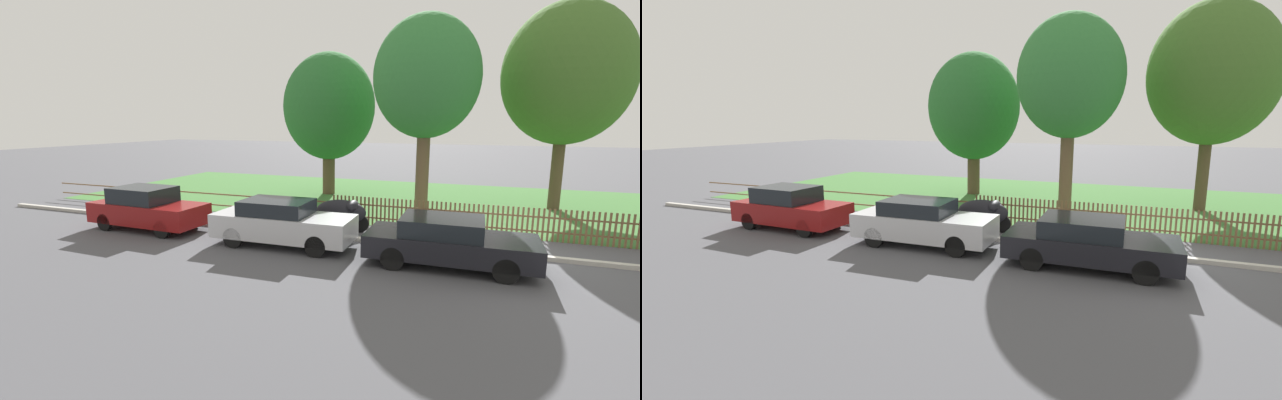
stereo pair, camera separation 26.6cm
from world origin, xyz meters
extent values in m
plane|color=#4C4C51|center=(0.00, 0.00, 0.00)|extent=(120.00, 120.00, 0.00)
cube|color=#B2ADA3|center=(0.00, 0.10, 0.06)|extent=(39.91, 0.20, 0.12)
cube|color=#3D7033|center=(0.00, 8.12, 0.01)|extent=(39.91, 11.80, 0.01)
cube|color=brown|center=(0.00, 2.24, 0.29)|extent=(39.91, 0.03, 0.05)
cube|color=brown|center=(0.00, 2.24, 0.75)|extent=(39.91, 0.03, 0.05)
cube|color=brown|center=(-5.87, 2.22, 0.52)|extent=(0.06, 0.03, 1.05)
cube|color=brown|center=(-5.72, 2.22, 0.52)|extent=(0.06, 0.03, 1.05)
cube|color=brown|center=(-5.57, 2.22, 0.52)|extent=(0.06, 0.03, 1.05)
cube|color=brown|center=(-5.42, 2.22, 0.52)|extent=(0.06, 0.03, 1.05)
cube|color=brown|center=(-5.28, 2.22, 0.52)|extent=(0.06, 0.03, 1.05)
cube|color=brown|center=(-5.13, 2.22, 0.52)|extent=(0.06, 0.03, 1.05)
cube|color=brown|center=(-4.98, 2.22, 0.52)|extent=(0.06, 0.03, 1.05)
cube|color=brown|center=(-4.83, 2.22, 0.52)|extent=(0.06, 0.03, 1.05)
cube|color=brown|center=(-4.68, 2.22, 0.52)|extent=(0.06, 0.03, 1.05)
cube|color=brown|center=(-4.53, 2.22, 0.52)|extent=(0.06, 0.03, 1.05)
cube|color=brown|center=(-4.38, 2.22, 0.52)|extent=(0.06, 0.03, 1.05)
cube|color=brown|center=(-4.24, 2.22, 0.52)|extent=(0.06, 0.03, 1.05)
cube|color=brown|center=(-4.09, 2.22, 0.52)|extent=(0.06, 0.03, 1.05)
cube|color=brown|center=(-3.94, 2.22, 0.52)|extent=(0.06, 0.03, 1.05)
cube|color=brown|center=(-3.79, 2.22, 0.52)|extent=(0.06, 0.03, 1.05)
cube|color=brown|center=(-3.64, 2.22, 0.52)|extent=(0.06, 0.03, 1.05)
cube|color=brown|center=(-3.49, 2.22, 0.52)|extent=(0.06, 0.03, 1.05)
cube|color=brown|center=(-3.34, 2.22, 0.52)|extent=(0.06, 0.03, 1.05)
cube|color=brown|center=(-3.19, 2.22, 0.52)|extent=(0.06, 0.03, 1.05)
cube|color=brown|center=(-3.05, 2.22, 0.52)|extent=(0.06, 0.03, 1.05)
cube|color=brown|center=(-2.90, 2.22, 0.52)|extent=(0.06, 0.03, 1.05)
cube|color=brown|center=(-2.75, 2.22, 0.52)|extent=(0.06, 0.03, 1.05)
cube|color=brown|center=(-2.60, 2.22, 0.52)|extent=(0.06, 0.03, 1.05)
cube|color=brown|center=(-2.45, 2.22, 0.52)|extent=(0.06, 0.03, 1.05)
cube|color=brown|center=(-2.30, 2.22, 0.52)|extent=(0.06, 0.03, 1.05)
cube|color=brown|center=(-2.15, 2.22, 0.52)|extent=(0.06, 0.03, 1.05)
cube|color=brown|center=(-2.01, 2.22, 0.52)|extent=(0.06, 0.03, 1.05)
cube|color=brown|center=(-1.86, 2.22, 0.52)|extent=(0.06, 0.03, 1.05)
cube|color=brown|center=(-1.71, 2.22, 0.52)|extent=(0.06, 0.03, 1.05)
cube|color=brown|center=(-1.56, 2.22, 0.52)|extent=(0.06, 0.03, 1.05)
cube|color=brown|center=(-1.41, 2.22, 0.52)|extent=(0.06, 0.03, 1.05)
cube|color=brown|center=(-1.26, 2.22, 0.52)|extent=(0.06, 0.03, 1.05)
cube|color=brown|center=(-1.11, 2.22, 0.52)|extent=(0.06, 0.03, 1.05)
cube|color=brown|center=(-0.97, 2.22, 0.52)|extent=(0.06, 0.03, 1.05)
cube|color=brown|center=(-0.82, 2.22, 0.52)|extent=(0.06, 0.03, 1.05)
cube|color=brown|center=(-0.67, 2.22, 0.52)|extent=(0.06, 0.03, 1.05)
cube|color=brown|center=(-0.52, 2.22, 0.52)|extent=(0.06, 0.03, 1.05)
cube|color=brown|center=(-0.37, 2.22, 0.52)|extent=(0.06, 0.03, 1.05)
cube|color=brown|center=(-0.22, 2.22, 0.52)|extent=(0.06, 0.03, 1.05)
cube|color=brown|center=(-0.07, 2.22, 0.52)|extent=(0.06, 0.03, 1.05)
cube|color=brown|center=(0.07, 2.22, 0.52)|extent=(0.06, 0.03, 1.05)
cube|color=brown|center=(0.22, 2.22, 0.52)|extent=(0.06, 0.03, 1.05)
cube|color=brown|center=(0.37, 2.22, 0.52)|extent=(0.06, 0.03, 1.05)
cube|color=brown|center=(0.52, 2.22, 0.52)|extent=(0.06, 0.03, 1.05)
cube|color=brown|center=(0.67, 2.22, 0.52)|extent=(0.06, 0.03, 1.05)
cube|color=brown|center=(0.82, 2.22, 0.52)|extent=(0.06, 0.03, 1.05)
cube|color=brown|center=(0.97, 2.22, 0.52)|extent=(0.06, 0.03, 1.05)
cube|color=brown|center=(1.11, 2.22, 0.52)|extent=(0.06, 0.03, 1.05)
cube|color=brown|center=(1.26, 2.22, 0.52)|extent=(0.06, 0.03, 1.05)
cube|color=brown|center=(1.41, 2.22, 0.52)|extent=(0.06, 0.03, 1.05)
cube|color=brown|center=(1.56, 2.22, 0.52)|extent=(0.06, 0.03, 1.05)
cube|color=brown|center=(1.71, 2.22, 0.52)|extent=(0.06, 0.03, 1.05)
cube|color=brown|center=(1.86, 2.22, 0.52)|extent=(0.06, 0.03, 1.05)
cube|color=brown|center=(2.01, 2.22, 0.52)|extent=(0.06, 0.03, 1.05)
cube|color=brown|center=(2.15, 2.22, 0.52)|extent=(0.06, 0.03, 1.05)
cube|color=brown|center=(2.30, 2.22, 0.52)|extent=(0.06, 0.03, 1.05)
cube|color=brown|center=(2.45, 2.22, 0.52)|extent=(0.06, 0.03, 1.05)
cube|color=brown|center=(2.60, 2.22, 0.52)|extent=(0.06, 0.03, 1.05)
cube|color=brown|center=(2.75, 2.22, 0.52)|extent=(0.06, 0.03, 1.05)
cube|color=brown|center=(2.90, 2.22, 0.52)|extent=(0.06, 0.03, 1.05)
cube|color=brown|center=(3.05, 2.22, 0.52)|extent=(0.06, 0.03, 1.05)
cube|color=brown|center=(3.19, 2.22, 0.52)|extent=(0.06, 0.03, 1.05)
cube|color=brown|center=(3.34, 2.22, 0.52)|extent=(0.06, 0.03, 1.05)
cube|color=brown|center=(3.49, 2.22, 0.52)|extent=(0.06, 0.03, 1.05)
cube|color=brown|center=(3.64, 2.22, 0.52)|extent=(0.06, 0.03, 1.05)
cube|color=maroon|center=(-11.56, -1.05, 0.60)|extent=(4.13, 1.82, 0.69)
cube|color=black|center=(-11.77, -1.05, 1.21)|extent=(2.01, 1.58, 0.54)
cylinder|color=black|center=(-10.27, -0.33, 0.30)|extent=(0.60, 0.16, 0.59)
cylinder|color=black|center=(-10.32, -1.87, 0.30)|extent=(0.60, 0.16, 0.59)
cylinder|color=black|center=(-12.80, -0.24, 0.30)|extent=(0.60, 0.16, 0.59)
cylinder|color=black|center=(-12.85, -1.78, 0.30)|extent=(0.60, 0.16, 0.59)
cube|color=#BCBCC1|center=(-6.30, -1.17, 0.61)|extent=(4.28, 1.72, 0.71)
cube|color=black|center=(-6.51, -1.18, 1.18)|extent=(2.06, 1.51, 0.43)
cylinder|color=black|center=(-4.99, -0.40, 0.31)|extent=(0.62, 0.15, 0.61)
cylinder|color=black|center=(-4.97, -1.91, 0.31)|extent=(0.62, 0.15, 0.61)
cylinder|color=black|center=(-7.63, -0.44, 0.31)|extent=(0.62, 0.15, 0.61)
cylinder|color=black|center=(-7.60, -1.95, 0.31)|extent=(0.62, 0.15, 0.61)
cube|color=black|center=(-1.44, -1.31, 0.55)|extent=(4.31, 1.88, 0.58)
cube|color=black|center=(-1.66, -1.31, 1.06)|extent=(2.07, 1.67, 0.45)
cylinder|color=black|center=(-0.12, -0.45, 0.30)|extent=(0.61, 0.15, 0.60)
cylinder|color=black|center=(-0.11, -2.14, 0.30)|extent=(0.61, 0.15, 0.60)
cylinder|color=black|center=(-2.78, -0.47, 0.30)|extent=(0.61, 0.15, 0.60)
cylinder|color=black|center=(-2.77, -2.17, 0.30)|extent=(0.61, 0.15, 0.60)
cylinder|color=black|center=(-4.56, 1.15, 0.31)|extent=(0.62, 0.15, 0.61)
cylinder|color=black|center=(-5.89, 1.04, 0.31)|extent=(0.62, 0.15, 0.61)
ellipsoid|color=black|center=(-5.23, 1.10, 0.67)|extent=(1.81, 0.82, 0.86)
ellipsoid|color=black|center=(-4.81, 1.13, 0.90)|extent=(0.48, 0.87, 0.40)
cylinder|color=brown|center=(-8.24, 8.21, 1.50)|extent=(0.63, 0.63, 2.99)
ellipsoid|color=#286B2D|center=(-8.24, 8.21, 4.45)|extent=(4.62, 4.62, 5.31)
cylinder|color=brown|center=(-3.06, 4.94, 2.06)|extent=(0.52, 0.52, 4.12)
ellipsoid|color=#337A38|center=(-3.06, 4.94, 5.42)|extent=(4.11, 4.11, 4.73)
cylinder|color=brown|center=(2.13, 7.83, 2.02)|extent=(0.47, 0.47, 4.05)
ellipsoid|color=#426B28|center=(2.13, 7.83, 5.62)|extent=(4.97, 4.97, 5.71)
camera|label=1|loc=(-0.74, -12.51, 3.74)|focal=24.00mm
camera|label=2|loc=(-0.50, -12.42, 3.74)|focal=24.00mm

